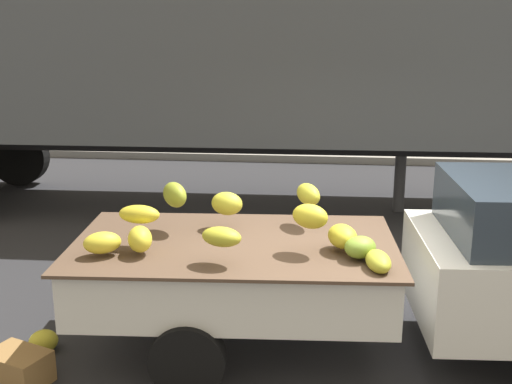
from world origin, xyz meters
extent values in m
plane|color=#28282B|center=(0.00, 0.00, 0.00)|extent=(220.00, 220.00, 0.00)
cube|color=gray|center=(0.00, 8.62, 0.08)|extent=(80.00, 0.80, 0.16)
cube|color=silver|center=(-1.06, 0.03, 0.58)|extent=(2.91, 1.77, 0.08)
cube|color=silver|center=(-1.10, 0.82, 0.84)|extent=(2.83, 0.20, 0.44)
cube|color=silver|center=(-1.02, -0.75, 0.84)|extent=(2.83, 0.20, 0.44)
cube|color=silver|center=(0.33, 0.10, 0.84)|extent=(0.14, 1.62, 0.44)
cube|color=silver|center=(-2.45, -0.04, 0.84)|extent=(0.14, 1.62, 0.44)
cube|color=#B21914|center=(-1.10, 0.85, 0.80)|extent=(2.72, 0.16, 0.07)
cube|color=brown|center=(-1.06, 0.03, 1.07)|extent=(3.04, 1.90, 0.03)
ellipsoid|color=olive|center=(-1.66, 0.28, 1.45)|extent=(0.36, 0.40, 0.24)
ellipsoid|color=gold|center=(-0.40, 0.57, 1.41)|extent=(0.33, 0.42, 0.21)
ellipsoid|color=gold|center=(-1.09, -0.53, 1.33)|extent=(0.39, 0.31, 0.16)
ellipsoid|color=gold|center=(-1.18, 0.40, 1.34)|extent=(0.39, 0.35, 0.22)
ellipsoid|color=#ABAD2C|center=(0.20, -0.49, 1.15)|extent=(0.25, 0.40, 0.16)
ellipsoid|color=gold|center=(-0.37, -0.19, 1.42)|extent=(0.40, 0.37, 0.21)
ellipsoid|color=gold|center=(-0.08, -0.11, 1.22)|extent=(0.33, 0.40, 0.20)
ellipsoid|color=gold|center=(-1.83, -0.37, 1.23)|extent=(0.29, 0.36, 0.22)
ellipsoid|color=olive|center=(0.06, -0.30, 1.20)|extent=(0.37, 0.37, 0.19)
ellipsoid|color=yellow|center=(-2.14, -0.44, 1.21)|extent=(0.38, 0.33, 0.19)
ellipsoid|color=gold|center=(-1.88, -0.16, 1.38)|extent=(0.38, 0.22, 0.16)
cylinder|color=black|center=(1.65, 0.96, 0.32)|extent=(0.65, 0.23, 0.64)
cylinder|color=black|center=(-1.44, 0.79, 0.32)|extent=(0.65, 0.23, 0.64)
cylinder|color=black|center=(-1.35, -0.77, 0.32)|extent=(0.65, 0.23, 0.64)
cube|color=#4C5156|center=(-2.31, 4.77, 2.60)|extent=(12.05, 2.73, 2.70)
cube|color=black|center=(-2.31, 4.77, 1.10)|extent=(11.05, 0.61, 0.30)
cylinder|color=black|center=(-5.93, 5.90, 0.54)|extent=(1.09, 0.32, 1.08)
cylinder|color=#38383A|center=(0.99, 4.83, 0.62)|extent=(0.18, 0.18, 1.25)
ellipsoid|color=gold|center=(-2.86, -0.20, 0.10)|extent=(0.32, 0.33, 0.21)
cube|color=olive|center=(-2.85, -0.74, 0.14)|extent=(0.62, 0.53, 0.28)
camera|label=1|loc=(-0.29, -5.54, 3.09)|focal=45.62mm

